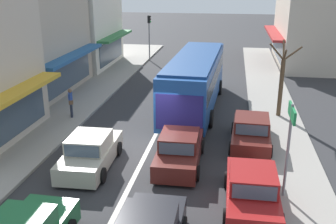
# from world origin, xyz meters

# --- Properties ---
(ground_plane) EXTENTS (140.00, 140.00, 0.00)m
(ground_plane) POSITION_xyz_m (0.00, 0.00, 0.00)
(ground_plane) COLOR #2D2D30
(lane_centre_line) EXTENTS (0.20, 28.00, 0.01)m
(lane_centre_line) POSITION_xyz_m (0.00, 4.00, 0.00)
(lane_centre_line) COLOR silver
(lane_centre_line) RESTS_ON ground
(sidewalk_left) EXTENTS (5.20, 44.00, 0.14)m
(sidewalk_left) POSITION_xyz_m (-6.80, 6.00, 0.07)
(sidewalk_left) COLOR gray
(sidewalk_left) RESTS_ON ground
(kerb_right) EXTENTS (2.80, 44.00, 0.12)m
(kerb_right) POSITION_xyz_m (6.20, 6.00, 0.06)
(kerb_right) COLOR gray
(kerb_right) RESTS_ON ground
(shopfront_mid_block) EXTENTS (7.25, 9.17, 6.83)m
(shopfront_mid_block) POSITION_xyz_m (-10.18, 8.05, 3.41)
(shopfront_mid_block) COLOR #B2A38E
(shopfront_mid_block) RESTS_ON ground
(shopfront_far_end) EXTENTS (7.73, 7.85, 7.34)m
(shopfront_far_end) POSITION_xyz_m (-10.18, 16.88, 3.67)
(shopfront_far_end) COLOR silver
(shopfront_far_end) RESTS_ON ground
(building_right_far) EXTENTS (8.56, 10.95, 8.82)m
(building_right_far) POSITION_xyz_m (11.48, 21.10, 4.40)
(building_right_far) COLOR beige
(building_right_far) RESTS_ON ground
(city_bus) EXTENTS (3.05, 10.95, 3.23)m
(city_bus) POSITION_xyz_m (1.53, 6.53, 1.88)
(city_bus) COLOR #1E4C99
(city_bus) RESTS_ON ground
(sedan_queue_gap_filler) EXTENTS (2.00, 4.25, 1.47)m
(sedan_queue_gap_filler) POSITION_xyz_m (-2.01, -1.91, 0.66)
(sedan_queue_gap_filler) COLOR #B7B29E
(sedan_queue_gap_filler) RESTS_ON ground
(sedan_behind_bus_mid) EXTENTS (1.93, 4.22, 1.47)m
(sedan_behind_bus_mid) POSITION_xyz_m (1.64, -1.10, 0.66)
(sedan_behind_bus_mid) COLOR #561E19
(sedan_behind_bus_mid) RESTS_ON ground
(parked_sedan_kerb_front) EXTENTS (1.93, 4.22, 1.47)m
(parked_sedan_kerb_front) POSITION_xyz_m (4.54, -3.96, 0.66)
(parked_sedan_kerb_front) COLOR maroon
(parked_sedan_kerb_front) RESTS_ON ground
(parked_sedan_kerb_second) EXTENTS (2.02, 4.26, 1.47)m
(parked_sedan_kerb_second) POSITION_xyz_m (4.70, 1.44, 0.66)
(parked_sedan_kerb_second) COLOR #561E19
(parked_sedan_kerb_second) RESTS_ON ground
(traffic_light_downstreet) EXTENTS (0.33, 0.24, 4.20)m
(traffic_light_downstreet) POSITION_xyz_m (-4.10, 20.03, 2.85)
(traffic_light_downstreet) COLOR gray
(traffic_light_downstreet) RESTS_ON ground
(directional_road_sign) EXTENTS (0.10, 1.40, 3.60)m
(directional_road_sign) POSITION_xyz_m (5.72, -3.17, 2.68)
(directional_road_sign) COLOR gray
(directional_road_sign) RESTS_ON ground
(street_tree_right) EXTENTS (1.76, 1.57, 4.32)m
(street_tree_right) POSITION_xyz_m (6.41, 5.70, 2.06)
(street_tree_right) COLOR brown
(street_tree_right) RESTS_ON ground
(pedestrian_with_handbag_near) EXTENTS (0.43, 0.64, 1.63)m
(pedestrian_with_handbag_near) POSITION_xyz_m (-5.08, 3.48, 1.07)
(pedestrian_with_handbag_near) COLOR #232838
(pedestrian_with_handbag_near) RESTS_ON sidewalk_left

